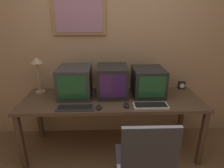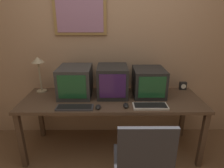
{
  "view_description": "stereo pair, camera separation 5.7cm",
  "coord_description": "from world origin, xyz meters",
  "px_view_note": "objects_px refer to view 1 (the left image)",
  "views": [
    {
      "loc": [
        -0.07,
        -1.14,
        1.69
      ],
      "look_at": [
        0.0,
        0.95,
        0.93
      ],
      "focal_mm": 30.0,
      "sensor_mm": 36.0,
      "label": 1
    },
    {
      "loc": [
        -0.01,
        -1.14,
        1.69
      ],
      "look_at": [
        0.0,
        0.95,
        0.93
      ],
      "focal_mm": 30.0,
      "sensor_mm": 36.0,
      "label": 2
    }
  ],
  "objects_px": {
    "monitor_left": "(75,82)",
    "monitor_right": "(148,82)",
    "desk_clock": "(182,85)",
    "keyboard_side": "(151,106)",
    "desk_lamp": "(37,65)",
    "mouse_near_keyboard": "(99,107)",
    "monitor_center": "(112,81)",
    "mouse_far_corner": "(127,105)",
    "keyboard_main": "(75,108)"
  },
  "relations": [
    {
      "from": "keyboard_side",
      "to": "mouse_far_corner",
      "type": "distance_m",
      "value": 0.27
    },
    {
      "from": "monitor_center",
      "to": "desk_lamp",
      "type": "relative_size",
      "value": 0.91
    },
    {
      "from": "monitor_center",
      "to": "mouse_far_corner",
      "type": "height_order",
      "value": "monitor_center"
    },
    {
      "from": "keyboard_main",
      "to": "mouse_far_corner",
      "type": "bearing_deg",
      "value": 3.56
    },
    {
      "from": "monitor_center",
      "to": "keyboard_side",
      "type": "distance_m",
      "value": 0.57
    },
    {
      "from": "monitor_center",
      "to": "desk_lamp",
      "type": "xyz_separation_m",
      "value": [
        -0.94,
        0.11,
        0.18
      ]
    },
    {
      "from": "mouse_near_keyboard",
      "to": "desk_clock",
      "type": "height_order",
      "value": "desk_clock"
    },
    {
      "from": "monitor_center",
      "to": "mouse_far_corner",
      "type": "relative_size",
      "value": 3.81
    },
    {
      "from": "monitor_left",
      "to": "monitor_right",
      "type": "bearing_deg",
      "value": 0.8
    },
    {
      "from": "keyboard_side",
      "to": "desk_lamp",
      "type": "xyz_separation_m",
      "value": [
        -1.35,
        0.46,
        0.35
      ]
    },
    {
      "from": "mouse_near_keyboard",
      "to": "desk_lamp",
      "type": "bearing_deg",
      "value": 147.78
    },
    {
      "from": "monitor_left",
      "to": "monitor_center",
      "type": "bearing_deg",
      "value": 0.38
    },
    {
      "from": "monitor_center",
      "to": "desk_lamp",
      "type": "distance_m",
      "value": 0.96
    },
    {
      "from": "monitor_center",
      "to": "monitor_right",
      "type": "xyz_separation_m",
      "value": [
        0.45,
        0.01,
        -0.02
      ]
    },
    {
      "from": "monitor_left",
      "to": "desk_clock",
      "type": "distance_m",
      "value": 1.44
    },
    {
      "from": "keyboard_main",
      "to": "keyboard_side",
      "type": "bearing_deg",
      "value": 2.07
    },
    {
      "from": "mouse_near_keyboard",
      "to": "mouse_far_corner",
      "type": "distance_m",
      "value": 0.31
    },
    {
      "from": "monitor_center",
      "to": "desk_lamp",
      "type": "height_order",
      "value": "desk_lamp"
    },
    {
      "from": "mouse_near_keyboard",
      "to": "desk_clock",
      "type": "relative_size",
      "value": 1.03
    },
    {
      "from": "mouse_near_keyboard",
      "to": "desk_lamp",
      "type": "xyz_separation_m",
      "value": [
        -0.78,
        0.49,
        0.35
      ]
    },
    {
      "from": "keyboard_side",
      "to": "desk_clock",
      "type": "bearing_deg",
      "value": 44.05
    },
    {
      "from": "desk_clock",
      "to": "mouse_near_keyboard",
      "type": "bearing_deg",
      "value": -153.44
    },
    {
      "from": "keyboard_side",
      "to": "mouse_near_keyboard",
      "type": "relative_size",
      "value": 3.56
    },
    {
      "from": "monitor_left",
      "to": "mouse_far_corner",
      "type": "bearing_deg",
      "value": -29.29
    },
    {
      "from": "keyboard_side",
      "to": "desk_lamp",
      "type": "distance_m",
      "value": 1.47
    },
    {
      "from": "mouse_far_corner",
      "to": "desk_lamp",
      "type": "relative_size",
      "value": 0.24
    },
    {
      "from": "mouse_far_corner",
      "to": "keyboard_main",
      "type": "bearing_deg",
      "value": -176.44
    },
    {
      "from": "monitor_right",
      "to": "mouse_far_corner",
      "type": "bearing_deg",
      "value": -130.92
    },
    {
      "from": "monitor_right",
      "to": "desk_clock",
      "type": "distance_m",
      "value": 0.55
    },
    {
      "from": "mouse_far_corner",
      "to": "monitor_right",
      "type": "bearing_deg",
      "value": 49.08
    },
    {
      "from": "monitor_right",
      "to": "mouse_far_corner",
      "type": "xyz_separation_m",
      "value": [
        -0.31,
        -0.35,
        -0.15
      ]
    },
    {
      "from": "mouse_far_corner",
      "to": "desk_lamp",
      "type": "distance_m",
      "value": 1.23
    },
    {
      "from": "desk_clock",
      "to": "monitor_right",
      "type": "bearing_deg",
      "value": -161.36
    },
    {
      "from": "keyboard_main",
      "to": "desk_clock",
      "type": "height_order",
      "value": "desk_clock"
    },
    {
      "from": "mouse_near_keyboard",
      "to": "desk_clock",
      "type": "distance_m",
      "value": 1.25
    },
    {
      "from": "mouse_near_keyboard",
      "to": "desk_lamp",
      "type": "relative_size",
      "value": 0.23
    },
    {
      "from": "desk_lamp",
      "to": "monitor_center",
      "type": "bearing_deg",
      "value": -6.88
    },
    {
      "from": "monitor_left",
      "to": "mouse_near_keyboard",
      "type": "height_order",
      "value": "monitor_left"
    },
    {
      "from": "mouse_near_keyboard",
      "to": "mouse_far_corner",
      "type": "relative_size",
      "value": 0.97
    },
    {
      "from": "monitor_center",
      "to": "mouse_near_keyboard",
      "type": "height_order",
      "value": "monitor_center"
    },
    {
      "from": "monitor_right",
      "to": "keyboard_main",
      "type": "height_order",
      "value": "monitor_right"
    },
    {
      "from": "keyboard_main",
      "to": "monitor_left",
      "type": "bearing_deg",
      "value": 97.18
    },
    {
      "from": "monitor_left",
      "to": "mouse_near_keyboard",
      "type": "bearing_deg",
      "value": -51.27
    },
    {
      "from": "keyboard_side",
      "to": "desk_clock",
      "type": "height_order",
      "value": "desk_clock"
    },
    {
      "from": "mouse_far_corner",
      "to": "desk_clock",
      "type": "bearing_deg",
      "value": 32.78
    },
    {
      "from": "mouse_far_corner",
      "to": "desk_clock",
      "type": "distance_m",
      "value": 0.97
    },
    {
      "from": "monitor_center",
      "to": "desk_clock",
      "type": "height_order",
      "value": "monitor_center"
    },
    {
      "from": "monitor_left",
      "to": "keyboard_side",
      "type": "height_order",
      "value": "monitor_left"
    },
    {
      "from": "mouse_near_keyboard",
      "to": "desk_clock",
      "type": "bearing_deg",
      "value": 26.56
    },
    {
      "from": "monitor_right",
      "to": "keyboard_main",
      "type": "relative_size",
      "value": 1.08
    }
  ]
}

